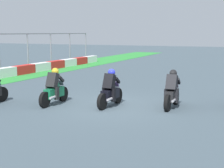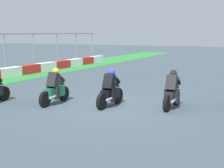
{
  "view_description": "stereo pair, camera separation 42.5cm",
  "coord_description": "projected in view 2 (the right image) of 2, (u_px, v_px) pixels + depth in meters",
  "views": [
    {
      "loc": [
        -12.24,
        -5.48,
        2.96
      ],
      "look_at": [
        0.06,
        0.02,
        0.9
      ],
      "focal_mm": 54.46,
      "sensor_mm": 36.0,
      "label": 1
    },
    {
      "loc": [
        -12.06,
        -5.86,
        2.96
      ],
      "look_at": [
        0.06,
        0.02,
        0.9
      ],
      "focal_mm": 54.46,
      "sensor_mm": 36.0,
      "label": 2
    }
  ],
  "objects": [
    {
      "name": "ground_plane",
      "position": [
        112.0,
        106.0,
        13.7
      ],
      "size": [
        120.0,
        120.0,
        0.0
      ],
      "primitive_type": "plane",
      "color": "#405059"
    },
    {
      "name": "rider_lane_c",
      "position": [
        110.0,
        91.0,
        13.6
      ],
      "size": [
        2.04,
        0.55,
        1.51
      ],
      "rotation": [
        0.0,
        0.0,
        -0.03
      ],
      "color": "black",
      "rests_on": "ground_plane"
    },
    {
      "name": "rider_lane_d",
      "position": [
        55.0,
        89.0,
        14.04
      ],
      "size": [
        2.04,
        0.54,
        1.51
      ],
      "rotation": [
        0.0,
        0.0,
        0.03
      ],
      "color": "black",
      "rests_on": "ground_plane"
    },
    {
      "name": "rider_lane_b",
      "position": [
        172.0,
        92.0,
        13.28
      ],
      "size": [
        2.04,
        0.54,
        1.51
      ],
      "rotation": [
        0.0,
        0.0,
        0.01
      ],
      "color": "black",
      "rests_on": "ground_plane"
    }
  ]
}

